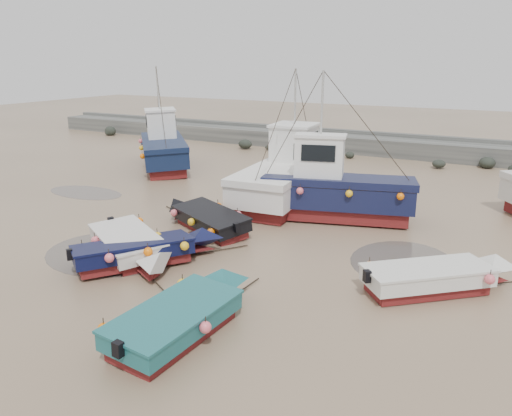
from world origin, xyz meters
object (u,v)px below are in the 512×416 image
Objects in this scene: person at (253,201)px; dinghy_2 at (184,312)px; dinghy_1 at (144,249)px; cabin_boat_1 at (291,173)px; dinghy_3 at (439,275)px; dinghy_5 at (131,244)px; cabin_boat_2 at (324,188)px; dinghy_4 at (207,216)px; cabin_boat_0 at (164,146)px.

dinghy_2 is at bearing 73.88° from person.
dinghy_1 is 0.48× the size of cabin_boat_1.
cabin_boat_1 is (-8.19, 7.43, 0.76)m from dinghy_3.
dinghy_2 and dinghy_5 have the same top height.
dinghy_5 is 8.48m from person.
cabin_boat_2 is at bearing -173.19° from dinghy_3.
dinghy_2 is 8.07m from dinghy_4.
cabin_boat_1 reaches higher than dinghy_1.
dinghy_3 is 0.53× the size of cabin_boat_2.
dinghy_5 is 3.21× the size of person.
cabin_boat_1 reaches higher than dinghy_5.
dinghy_3 is (5.34, 5.46, -0.00)m from dinghy_2.
dinghy_4 is 1.03× the size of dinghy_5.
dinghy_3 is at bearing -71.33° from cabin_boat_0.
dinghy_3 reaches higher than person.
cabin_boat_1 is at bearing 105.93° from dinghy_2.
dinghy_3 is at bearing 134.15° from dinghy_5.
person is (-4.23, 11.55, -0.55)m from dinghy_2.
cabin_boat_0 is (-13.16, 16.01, 0.79)m from dinghy_2.
dinghy_2 is 1.07× the size of dinghy_5.
dinghy_3 is at bearing 49.07° from dinghy_2.
dinghy_3 is at bearing -148.17° from cabin_boat_2.
dinghy_1 is at bearing 145.35° from dinghy_2.
dinghy_1 is 8.45m from cabin_boat_2.
cabin_boat_1 is at bearing 121.55° from dinghy_1.
dinghy_3 is 11.08m from cabin_boat_1.
dinghy_4 is 12.88m from cabin_boat_0.
cabin_boat_0 is at bearing 51.70° from cabin_boat_2.
cabin_boat_2 is at bearing -45.61° from cabin_boat_1.
cabin_boat_2 is at bearing -64.37° from cabin_boat_0.
cabin_boat_0 reaches higher than person.
cabin_boat_0 is (-9.20, 8.97, 0.79)m from dinghy_4.
cabin_boat_1 is (1.63, 9.79, 0.75)m from dinghy_5.
dinghy_3 is (9.11, 2.49, 0.00)m from dinghy_1.
person is (-1.37, -1.33, -1.30)m from cabin_boat_1.
cabin_boat_0 reaches higher than dinghy_5.
dinghy_2 is at bearing -92.20° from cabin_boat_0.
dinghy_5 is at bearing 134.98° from cabin_boat_2.
dinghy_2 is at bearing 86.02° from dinghy_5.
dinghy_4 is (-0.17, 4.07, 0.00)m from dinghy_1.
cabin_boat_1 is (0.92, 9.92, 0.76)m from dinghy_1.
person is (-0.45, 8.59, -0.54)m from dinghy_1.
dinghy_5 is at bearing -117.07° from dinghy_3.
cabin_boat_0 is at bearing -115.46° from dinghy_5.
cabin_boat_0 is (-9.38, 13.04, 0.79)m from dinghy_1.
dinghy_4 is 4.56m from person.
cabin_boat_0 is at bearing 71.86° from dinghy_4.
dinghy_3 and dinghy_5 have the same top height.
dinghy_5 reaches higher than person.
cabin_boat_0 and cabin_boat_1 have the same top height.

